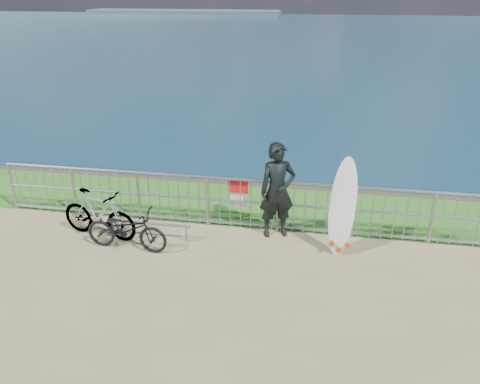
% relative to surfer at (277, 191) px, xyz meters
% --- Properties ---
extents(grass_strip, '(120.00, 120.00, 0.00)m').
position_rel_surfer_xyz_m(grass_strip, '(-0.98, 1.26, -0.97)').
color(grass_strip, '#296D1E').
rests_on(grass_strip, ground).
extents(seascape, '(260.00, 260.00, 5.00)m').
position_rel_surfer_xyz_m(seascape, '(-44.73, 146.05, -5.01)').
color(seascape, brown).
rests_on(seascape, ground).
extents(railing, '(10.06, 0.10, 1.13)m').
position_rel_surfer_xyz_m(railing, '(-0.96, 0.16, -0.40)').
color(railing, '#919499').
rests_on(railing, ground).
extents(surfer, '(0.83, 0.68, 1.96)m').
position_rel_surfer_xyz_m(surfer, '(0.00, 0.00, 0.00)').
color(surfer, black).
rests_on(surfer, ground).
extents(surfboard, '(0.59, 0.55, 1.89)m').
position_rel_surfer_xyz_m(surfboard, '(1.25, -0.47, -0.11)').
color(surfboard, white).
rests_on(surfboard, ground).
extents(bicycle_near, '(1.67, 0.67, 0.86)m').
position_rel_surfer_xyz_m(bicycle_near, '(-2.76, -1.08, -0.55)').
color(bicycle_near, black).
rests_on(bicycle_near, ground).
extents(bicycle_far, '(1.75, 0.79, 1.02)m').
position_rel_surfer_xyz_m(bicycle_far, '(-3.50, -0.70, -0.47)').
color(bicycle_far, black).
rests_on(bicycle_far, ground).
extents(bike_rack, '(1.75, 0.05, 0.37)m').
position_rel_surfer_xyz_m(bike_rack, '(-2.50, -0.62, -0.68)').
color(bike_rack, '#919499').
rests_on(bike_rack, ground).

